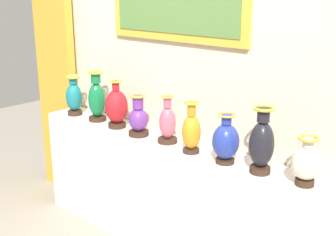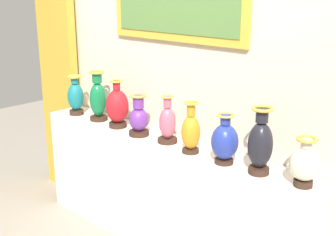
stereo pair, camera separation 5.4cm
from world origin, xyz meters
name	(u,v)px [view 2 (the right image)]	position (x,y,z in m)	size (l,w,h in m)	color
display_shelf	(168,197)	(0.00, 0.00, 0.46)	(2.64, 0.35, 0.91)	silver
back_wall	(189,53)	(0.00, 0.23, 1.55)	(3.88, 0.14, 3.08)	beige
curtain_gold	(58,63)	(-1.58, 0.11, 1.31)	(0.53, 0.08, 2.62)	gold
vase_teal	(76,97)	(-1.10, -0.04, 1.08)	(0.14, 0.14, 0.36)	#382319
vase_emerald	(98,99)	(-0.81, -0.01, 1.10)	(0.15, 0.15, 0.43)	#382319
vase_crimson	(117,107)	(-0.54, -0.03, 1.08)	(0.19, 0.19, 0.39)	#382319
vase_violet	(139,118)	(-0.26, -0.05, 1.05)	(0.16, 0.16, 0.33)	#382319
vase_rose	(167,124)	(0.01, -0.02, 1.06)	(0.15, 0.15, 0.35)	#382319
vase_amber	(191,132)	(0.27, -0.06, 1.07)	(0.13, 0.13, 0.36)	#382319
vase_cobalt	(225,142)	(0.56, -0.06, 1.06)	(0.18, 0.18, 0.33)	#382319
vase_onyx	(260,144)	(0.81, -0.04, 1.11)	(0.15, 0.15, 0.43)	#382319
vase_ivory	(305,164)	(1.10, -0.02, 1.05)	(0.18, 0.18, 0.30)	#382319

